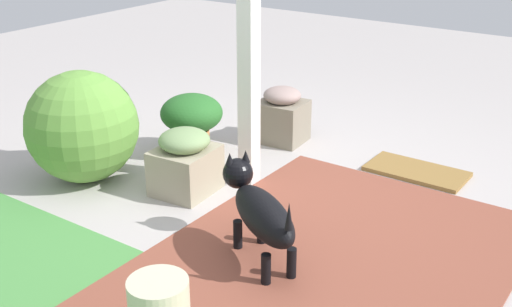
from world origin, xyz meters
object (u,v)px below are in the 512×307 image
Objects in this scene: dog at (260,210)px; porch_pillar at (249,19)px; terracotta_pot_broad at (192,118)px; doormat at (417,171)px; stone_planter_nearest at (282,115)px; stone_planter_mid at (185,162)px; round_shrub at (82,127)px.

porch_pillar is at bearing -51.46° from dog.
doormat is at bearing -158.19° from terracotta_pot_broad.
dog is (-0.87, 1.59, 0.09)m from stone_planter_nearest.
terracotta_pot_broad is 0.68× the size of doormat.
stone_planter_nearest is 0.75m from terracotta_pot_broad.
terracotta_pot_broad reaches higher than doormat.
dog reaches higher than stone_planter_nearest.
stone_planter_mid is (0.27, 0.36, -0.93)m from porch_pillar.
stone_planter_nearest is 0.65× the size of doormat.
stone_planter_mid is 0.78m from round_shrub.
porch_pillar reaches higher than round_shrub.
doormat is (-1.58, -0.63, -0.27)m from terracotta_pot_broad.
stone_planter_mid is 0.68m from terracotta_pot_broad.
stone_planter_nearest is 1.01× the size of stone_planter_mid.
doormat is at bearing -99.85° from dog.
terracotta_pot_broad is at bearing -15.76° from porch_pillar.
round_shrub is 2.39m from doormat.
doormat is at bearing -143.24° from round_shrub.
doormat is at bearing -179.17° from stone_planter_nearest.
stone_planter_mid is at bearing 126.21° from terracotta_pot_broad.
round_shrub is at bearing 67.90° from terracotta_pot_broad.
stone_planter_mid is 0.62× the size of dog.
stone_planter_mid is (0.03, 1.16, -0.00)m from stone_planter_nearest.
dog is at bearing 143.07° from terracotta_pot_broad.
dog is 1.66m from doormat.
round_shrub is 1.64× the size of terracotta_pot_broad.
round_shrub reaches higher than dog.
porch_pillar is 1.31m from dog.
stone_planter_nearest is at bearing -91.25° from stone_planter_mid.
porch_pillar is at bearing -148.98° from round_shrub.
porch_pillar is at bearing 107.07° from stone_planter_nearest.
porch_pillar reaches higher than dog.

